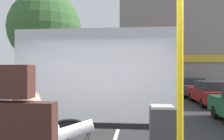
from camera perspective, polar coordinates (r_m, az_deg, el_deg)
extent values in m
cube|color=#343434|center=(10.77, 2.67, -10.89)|extent=(18.00, 44.00, 0.05)
cube|color=silver|center=(10.76, 2.67, -10.74)|extent=(0.12, 39.60, 0.00)
cube|color=#381E19|center=(1.37, -23.39, -2.62)|extent=(0.22, 0.10, 0.18)
sphere|color=tan|center=(1.52, -20.41, -8.01)|extent=(0.20, 0.20, 0.20)
cylinder|color=silver|center=(1.75, -13.08, -15.47)|extent=(0.53, 0.21, 0.22)
cylinder|color=silver|center=(1.84, -20.44, -14.70)|extent=(0.53, 0.21, 0.22)
torus|color=black|center=(2.28, -11.78, -15.48)|extent=(0.50, 0.47, 0.23)
cylinder|color=black|center=(2.28, -11.78, -15.48)|extent=(0.14, 0.14, 0.08)
cylinder|color=gold|center=(1.66, 16.43, -13.07)|extent=(0.04, 0.04, 1.90)
cube|color=#9E9993|center=(2.12, 12.25, -8.83)|extent=(0.19, 0.20, 0.02)
cube|color=silver|center=(3.43, -4.25, -1.29)|extent=(2.50, 0.01, 1.40)
cube|color=black|center=(3.53, -4.25, -13.40)|extent=(2.50, 0.08, 0.08)
cylinder|color=#4C3828|center=(11.06, -16.21, -3.00)|extent=(0.35, 0.35, 2.86)
sphere|color=#355C2D|center=(11.21, -16.21, 9.89)|extent=(3.31, 3.31, 3.31)
cube|color=gray|center=(22.11, 19.01, 5.34)|extent=(12.68, 4.38, 8.13)
cube|color=gold|center=(19.85, 20.48, 2.67)|extent=(12.17, 0.12, 0.60)
cylinder|color=black|center=(10.58, 23.96, -9.47)|extent=(0.14, 0.54, 0.54)
cube|color=maroon|center=(14.74, 23.39, -5.59)|extent=(1.93, 4.33, 0.63)
cube|color=#282D33|center=(14.45, 23.70, -3.50)|extent=(1.58, 2.38, 0.48)
cylinder|color=black|center=(16.32, 25.05, -6.16)|extent=(0.14, 0.52, 0.52)
cylinder|color=black|center=(15.82, 18.74, -6.36)|extent=(0.14, 0.52, 0.52)
cylinder|color=black|center=(13.24, 21.33, -7.60)|extent=(0.14, 0.52, 0.52)
cube|color=#474C51|center=(18.97, 18.61, -4.28)|extent=(1.88, 4.25, 0.65)
cube|color=#282D33|center=(18.69, 18.78, -2.57)|extent=(1.54, 2.34, 0.50)
cylinder|color=black|center=(20.48, 20.24, -4.88)|extent=(0.14, 0.53, 0.53)
cylinder|color=black|center=(20.12, 15.30, -4.97)|extent=(0.14, 0.53, 0.53)
cylinder|color=black|center=(17.95, 22.33, -5.57)|extent=(0.14, 0.53, 0.53)
cylinder|color=black|center=(17.54, 16.70, -5.70)|extent=(0.14, 0.53, 0.53)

